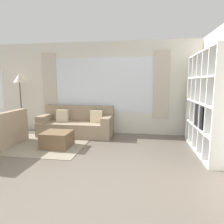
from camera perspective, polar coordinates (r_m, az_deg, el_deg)
The scene contains 7 objects.
ground_plane at distance 3.33m, azimuth -13.72°, elevation -18.85°, with size 16.00×16.00×0.00m, color #665B51.
wall_back at distance 6.02m, azimuth -2.42°, elevation 6.86°, with size 6.70×0.11×2.70m.
area_rug at distance 5.29m, azimuth -19.73°, elevation -8.71°, with size 2.21×1.75×0.01m, color gray.
shelving_unit at distance 4.76m, azimuth 25.86°, elevation 2.31°, with size 0.42×2.06×2.17m.
couch_main at distance 5.90m, azimuth -10.08°, elevation -3.61°, with size 2.08×0.83×0.84m.
ottoman at distance 4.91m, azimuth -15.37°, elevation -7.60°, with size 0.64×0.61×0.38m.
floor_lamp at distance 6.71m, azimuth -24.91°, elevation 7.81°, with size 0.34×0.34×1.78m.
Camera 1 is at (1.19, -2.72, 1.51)m, focal length 32.00 mm.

